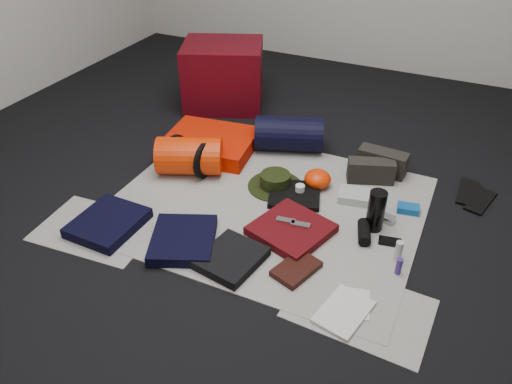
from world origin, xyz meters
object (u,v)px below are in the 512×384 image
at_px(red_cabinet, 223,75).
at_px(stuff_sack, 190,156).
at_px(sleeping_pad, 210,143).
at_px(navy_duffel, 289,134).
at_px(water_bottle, 376,211).
at_px(paperback_book, 296,269).
at_px(compact_camera, 386,218).

xyz_separation_m(red_cabinet, stuff_sack, (0.26, -0.92, -0.11)).
height_order(sleeping_pad, navy_duffel, navy_duffel).
xyz_separation_m(water_bottle, paperback_book, (-0.24, -0.46, -0.09)).
distance_m(red_cabinet, sleeping_pad, 0.71).
relative_size(red_cabinet, stuff_sack, 1.48).
relative_size(navy_duffel, paperback_book, 1.94).
xyz_separation_m(sleeping_pad, compact_camera, (1.18, -0.26, -0.03)).
relative_size(sleeping_pad, navy_duffel, 1.29).
xyz_separation_m(sleeping_pad, paperback_book, (0.89, -0.80, -0.03)).
bearing_deg(stuff_sack, sleeping_pad, 94.29).
bearing_deg(red_cabinet, stuff_sack, -96.07).
distance_m(sleeping_pad, water_bottle, 1.18).
distance_m(sleeping_pad, paperback_book, 1.19).
bearing_deg(sleeping_pad, compact_camera, -12.33).
xyz_separation_m(stuff_sack, paperback_book, (0.87, -0.52, -0.09)).
height_order(stuff_sack, compact_camera, stuff_sack).
xyz_separation_m(red_cabinet, paperback_book, (1.13, -1.44, -0.21)).
relative_size(stuff_sack, water_bottle, 1.70).
relative_size(water_bottle, compact_camera, 2.55).
bearing_deg(navy_duffel, compact_camera, -52.68).
bearing_deg(water_bottle, compact_camera, 61.55).
height_order(red_cabinet, compact_camera, red_cabinet).
distance_m(navy_duffel, paperback_book, 1.11).
height_order(sleeping_pad, stuff_sack, stuff_sack).
bearing_deg(navy_duffel, red_cabinet, 128.09).
distance_m(stuff_sack, paperback_book, 1.02).
height_order(stuff_sack, navy_duffel, same).
bearing_deg(red_cabinet, water_bottle, -57.61).
distance_m(red_cabinet, water_bottle, 1.69).
xyz_separation_m(red_cabinet, compact_camera, (1.42, -0.90, -0.21)).
xyz_separation_m(stuff_sack, water_bottle, (1.11, -0.06, -0.00)).
bearing_deg(sleeping_pad, water_bottle, -16.75).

